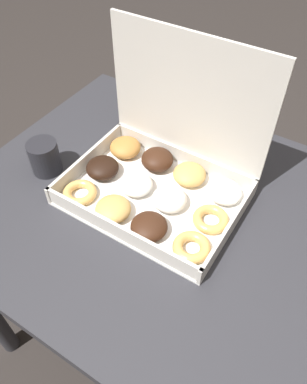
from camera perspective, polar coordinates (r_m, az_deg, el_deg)
The scene contains 4 objects.
ground_plane at distance 1.52m, azimuth 0.83°, elevation -20.03°, with size 8.00×8.00×0.00m, color #2D2826.
dining_table at distance 0.98m, azimuth 1.22°, elevation -6.27°, with size 0.95×0.78×0.73m.
donut_box at distance 0.88m, azimuth 0.91°, elevation 2.97°, with size 0.40×0.30×0.35m.
coffee_mug at distance 0.97m, azimuth -16.29°, elevation 5.20°, with size 0.08×0.08×0.09m.
Camera 1 is at (0.29, -0.50, 1.40)m, focal length 35.00 mm.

